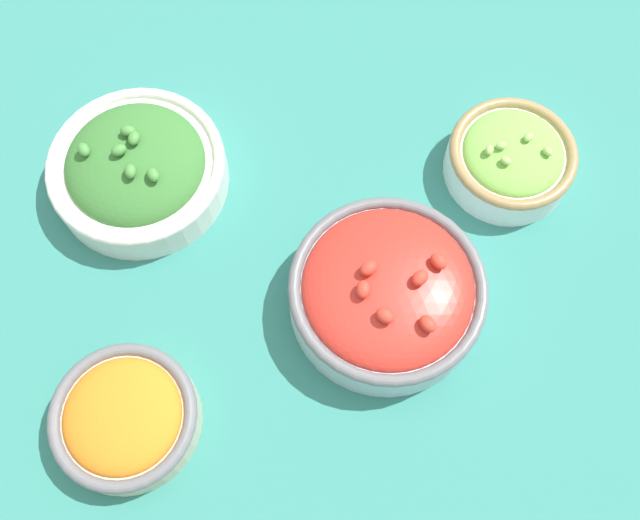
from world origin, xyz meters
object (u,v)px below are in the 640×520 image
(bowl_cherry_tomatoes, at_px, (387,292))
(bowl_broccoli, at_px, (137,168))
(bowl_lettuce, at_px, (511,158))
(bowl_carrots, at_px, (125,417))

(bowl_cherry_tomatoes, bearing_deg, bowl_broccoli, 149.91)
(bowl_broccoli, height_order, bowl_lettuce, bowl_broccoli)
(bowl_carrots, bearing_deg, bowl_lettuce, 33.75)
(bowl_lettuce, xyz_separation_m, bowl_carrots, (-0.39, -0.26, -0.01))
(bowl_cherry_tomatoes, bearing_deg, bowl_carrots, -155.83)
(bowl_lettuce, height_order, bowl_carrots, bowl_lettuce)
(bowl_carrots, bearing_deg, bowl_broccoli, 90.97)
(bowl_cherry_tomatoes, xyz_separation_m, bowl_broccoli, (-0.25, 0.15, -0.01))
(bowl_broccoli, bearing_deg, bowl_cherry_tomatoes, -30.09)
(bowl_lettuce, bearing_deg, bowl_carrots, -146.25)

